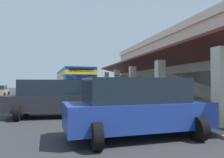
% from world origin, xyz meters
% --- Properties ---
extents(ground, '(120.00, 120.00, 0.00)m').
position_xyz_m(ground, '(0.00, 8.00, 0.00)').
color(ground, '#2D2D30').
extents(curb_strip, '(33.32, 0.50, 0.12)m').
position_xyz_m(curb_strip, '(1.56, 3.71, 0.06)').
color(curb_strip, '#9E998E').
rests_on(curb_strip, ground).
extents(plaza_building, '(28.07, 14.50, 6.63)m').
position_xyz_m(plaza_building, '(1.56, 13.33, 3.32)').
color(plaza_building, beige).
rests_on(plaza_building, ground).
extents(transit_bus, '(11.34, 3.27, 3.34)m').
position_xyz_m(transit_bus, '(-2.26, -0.28, 1.85)').
color(transit_bus, navy).
rests_on(transit_bus, ground).
extents(parked_suv_charcoal, '(2.93, 4.92, 1.97)m').
position_xyz_m(parked_suv_charcoal, '(8.48, -1.90, 1.02)').
color(parked_suv_charcoal, '#232328').
rests_on(parked_suv_charcoal, ground).
extents(parked_suv_blue, '(2.90, 4.91, 1.97)m').
position_xyz_m(parked_suv_blue, '(13.53, 0.87, 1.02)').
color(parked_suv_blue, navy).
rests_on(parked_suv_blue, ground).
extents(pedestrian, '(0.39, 0.70, 1.79)m').
position_xyz_m(pedestrian, '(6.26, 1.34, 1.02)').
color(pedestrian, navy).
rests_on(pedestrian, ground).
extents(potted_palm, '(1.71, 1.85, 2.79)m').
position_xyz_m(potted_palm, '(-3.86, 5.33, 0.65)').
color(potted_palm, '#4C4742').
rests_on(potted_palm, ground).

